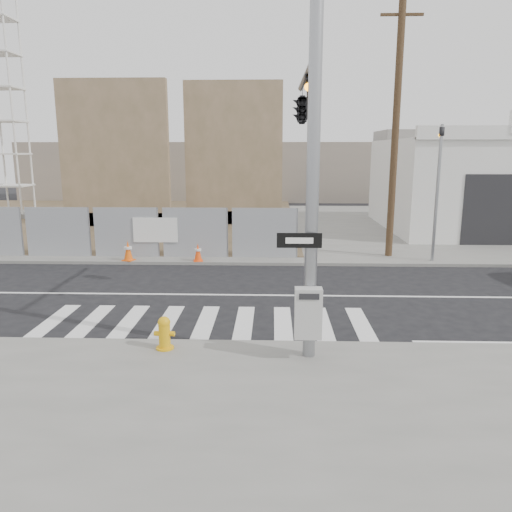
{
  "coord_description": "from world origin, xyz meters",
  "views": [
    {
      "loc": [
        1.71,
        -14.74,
        4.39
      ],
      "look_at": [
        1.25,
        -0.77,
        1.4
      ],
      "focal_mm": 35.0,
      "sensor_mm": 36.0,
      "label": 1
    }
  ],
  "objects_px": {
    "traffic_cone_c": "(128,251)",
    "traffic_cone_d": "(198,252)",
    "auto_shop": "(499,184)",
    "crane_tower": "(1,72)",
    "fire_hydrant": "(164,333)",
    "signal_pole": "(305,133)"
  },
  "relations": [
    {
      "from": "crane_tower",
      "to": "traffic_cone_c",
      "type": "xyz_separation_m",
      "value": [
        11.07,
        -12.78,
        -8.52
      ]
    },
    {
      "from": "crane_tower",
      "to": "traffic_cone_c",
      "type": "height_order",
      "value": "crane_tower"
    },
    {
      "from": "signal_pole",
      "to": "crane_tower",
      "type": "height_order",
      "value": "crane_tower"
    },
    {
      "from": "auto_shop",
      "to": "traffic_cone_d",
      "type": "distance_m",
      "value": 17.64
    },
    {
      "from": "auto_shop",
      "to": "traffic_cone_d",
      "type": "xyz_separation_m",
      "value": [
        -15.18,
        -8.75,
        -2.08
      ]
    },
    {
      "from": "auto_shop",
      "to": "fire_hydrant",
      "type": "relative_size",
      "value": 16.39
    },
    {
      "from": "signal_pole",
      "to": "crane_tower",
      "type": "distance_m",
      "value": 26.21
    },
    {
      "from": "traffic_cone_c",
      "to": "traffic_cone_d",
      "type": "xyz_separation_m",
      "value": [
        2.75,
        -0.0,
        -0.04
      ]
    },
    {
      "from": "crane_tower",
      "to": "signal_pole",
      "type": "bearing_deg",
      "value": -47.43
    },
    {
      "from": "traffic_cone_c",
      "to": "traffic_cone_d",
      "type": "distance_m",
      "value": 2.75
    },
    {
      "from": "crane_tower",
      "to": "traffic_cone_d",
      "type": "relative_size",
      "value": 26.15
    },
    {
      "from": "auto_shop",
      "to": "traffic_cone_c",
      "type": "xyz_separation_m",
      "value": [
        -17.93,
        -8.75,
        -2.03
      ]
    },
    {
      "from": "crane_tower",
      "to": "fire_hydrant",
      "type": "relative_size",
      "value": 24.79
    },
    {
      "from": "fire_hydrant",
      "to": "crane_tower",
      "type": "bearing_deg",
      "value": 131.32
    },
    {
      "from": "auto_shop",
      "to": "traffic_cone_c",
      "type": "distance_m",
      "value": 20.05
    },
    {
      "from": "traffic_cone_c",
      "to": "fire_hydrant",
      "type": "bearing_deg",
      "value": -69.31
    },
    {
      "from": "fire_hydrant",
      "to": "traffic_cone_c",
      "type": "bearing_deg",
      "value": 118.3
    },
    {
      "from": "crane_tower",
      "to": "fire_hydrant",
      "type": "xyz_separation_m",
      "value": [
        14.38,
        -21.55,
        -8.54
      ]
    },
    {
      "from": "traffic_cone_d",
      "to": "crane_tower",
      "type": "bearing_deg",
      "value": 137.23
    },
    {
      "from": "auto_shop",
      "to": "traffic_cone_d",
      "type": "relative_size",
      "value": 17.29
    },
    {
      "from": "crane_tower",
      "to": "auto_shop",
      "type": "bearing_deg",
      "value": -7.92
    },
    {
      "from": "auto_shop",
      "to": "traffic_cone_c",
      "type": "height_order",
      "value": "auto_shop"
    }
  ]
}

